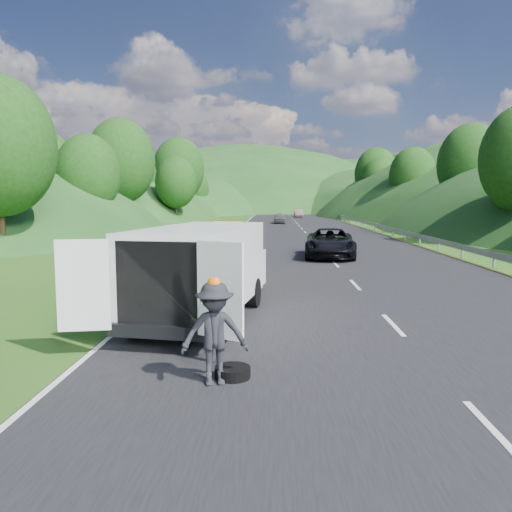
{
  "coord_description": "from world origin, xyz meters",
  "views": [
    {
      "loc": [
        -0.08,
        -14.64,
        3.24
      ],
      "look_at": [
        -0.68,
        2.25,
        1.3
      ],
      "focal_mm": 35.0,
      "sensor_mm": 36.0,
      "label": 1
    }
  ],
  "objects_px": {
    "white_van": "(203,268)",
    "tow_truck": "(220,250)",
    "suitcase": "(103,298)",
    "child": "(183,314)",
    "spare_tire": "(233,379)",
    "passing_suv": "(330,258)",
    "woman": "(139,305)",
    "worker": "(215,385)"
  },
  "relations": [
    {
      "from": "tow_truck",
      "to": "woman",
      "type": "relative_size",
      "value": 3.38
    },
    {
      "from": "woman",
      "to": "worker",
      "type": "height_order",
      "value": "worker"
    },
    {
      "from": "child",
      "to": "woman",
      "type": "bearing_deg",
      "value": 164.47
    },
    {
      "from": "tow_truck",
      "to": "worker",
      "type": "xyz_separation_m",
      "value": [
        1.22,
        -12.25,
        -1.1
      ]
    },
    {
      "from": "white_van",
      "to": "spare_tire",
      "type": "bearing_deg",
      "value": -66.11
    },
    {
      "from": "white_van",
      "to": "child",
      "type": "relative_size",
      "value": 7.31
    },
    {
      "from": "child",
      "to": "tow_truck",
      "type": "bearing_deg",
      "value": 109.3
    },
    {
      "from": "child",
      "to": "suitcase",
      "type": "relative_size",
      "value": 1.61
    },
    {
      "from": "suitcase",
      "to": "passing_suv",
      "type": "xyz_separation_m",
      "value": [
        8.18,
        13.2,
        -0.32
      ]
    },
    {
      "from": "woman",
      "to": "white_van",
      "type": "bearing_deg",
      "value": -121.86
    },
    {
      "from": "tow_truck",
      "to": "spare_tire",
      "type": "bearing_deg",
      "value": -67.04
    },
    {
      "from": "worker",
      "to": "passing_suv",
      "type": "xyz_separation_m",
      "value": [
        4.13,
        19.19,
        0.0
      ]
    },
    {
      "from": "child",
      "to": "suitcase",
      "type": "xyz_separation_m",
      "value": [
        -2.5,
        0.63,
        0.32
      ]
    },
    {
      "from": "white_van",
      "to": "tow_truck",
      "type": "bearing_deg",
      "value": 101.82
    },
    {
      "from": "tow_truck",
      "to": "white_van",
      "type": "xyz_separation_m",
      "value": [
        0.35,
        -7.55,
        0.32
      ]
    },
    {
      "from": "suitcase",
      "to": "passing_suv",
      "type": "height_order",
      "value": "passing_suv"
    },
    {
      "from": "tow_truck",
      "to": "worker",
      "type": "distance_m",
      "value": 12.36
    },
    {
      "from": "white_van",
      "to": "suitcase",
      "type": "height_order",
      "value": "white_van"
    },
    {
      "from": "child",
      "to": "suitcase",
      "type": "height_order",
      "value": "suitcase"
    },
    {
      "from": "tow_truck",
      "to": "child",
      "type": "distance_m",
      "value": 6.98
    },
    {
      "from": "tow_truck",
      "to": "white_van",
      "type": "height_order",
      "value": "white_van"
    },
    {
      "from": "tow_truck",
      "to": "child",
      "type": "relative_size",
      "value": 5.46
    },
    {
      "from": "spare_tire",
      "to": "passing_suv",
      "type": "height_order",
      "value": "passing_suv"
    },
    {
      "from": "suitcase",
      "to": "spare_tire",
      "type": "bearing_deg",
      "value": -52.65
    },
    {
      "from": "worker",
      "to": "tow_truck",
      "type": "bearing_deg",
      "value": 84.03
    },
    {
      "from": "tow_truck",
      "to": "suitcase",
      "type": "height_order",
      "value": "tow_truck"
    },
    {
      "from": "woman",
      "to": "passing_suv",
      "type": "distance_m",
      "value": 14.56
    },
    {
      "from": "suitcase",
      "to": "spare_tire",
      "type": "xyz_separation_m",
      "value": [
        4.33,
        -5.67,
        -0.32
      ]
    },
    {
      "from": "child",
      "to": "spare_tire",
      "type": "distance_m",
      "value": 5.36
    },
    {
      "from": "tow_truck",
      "to": "passing_suv",
      "type": "height_order",
      "value": "tow_truck"
    },
    {
      "from": "woman",
      "to": "passing_suv",
      "type": "xyz_separation_m",
      "value": [
        7.24,
        12.63,
        0.0
      ]
    },
    {
      "from": "woman",
      "to": "child",
      "type": "xyz_separation_m",
      "value": [
        1.57,
        -1.2,
        0.0
      ]
    },
    {
      "from": "woman",
      "to": "passing_suv",
      "type": "relative_size",
      "value": 0.29
    },
    {
      "from": "woman",
      "to": "worker",
      "type": "relative_size",
      "value": 0.91
    },
    {
      "from": "white_van",
      "to": "suitcase",
      "type": "bearing_deg",
      "value": 167.05
    },
    {
      "from": "suitcase",
      "to": "spare_tire",
      "type": "distance_m",
      "value": 7.14
    },
    {
      "from": "woman",
      "to": "suitcase",
      "type": "relative_size",
      "value": 2.59
    },
    {
      "from": "woman",
      "to": "suitcase",
      "type": "xyz_separation_m",
      "value": [
        -0.93,
        -0.57,
        0.32
      ]
    },
    {
      "from": "tow_truck",
      "to": "spare_tire",
      "type": "xyz_separation_m",
      "value": [
        1.5,
        -11.92,
        -1.1
      ]
    },
    {
      "from": "white_van",
      "to": "woman",
      "type": "xyz_separation_m",
      "value": [
        -2.24,
        1.86,
        -1.42
      ]
    },
    {
      "from": "woman",
      "to": "tow_truck",
      "type": "bearing_deg",
      "value": -10.56
    },
    {
      "from": "passing_suv",
      "to": "worker",
      "type": "bearing_deg",
      "value": -96.74
    }
  ]
}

